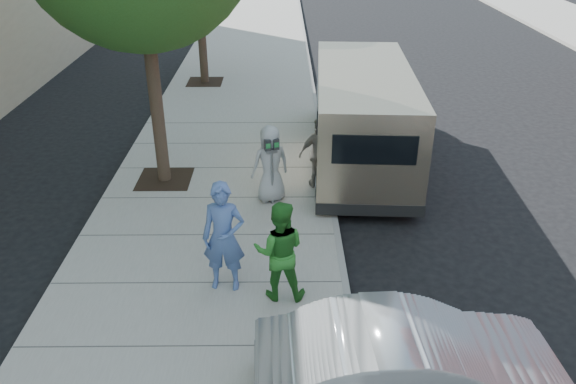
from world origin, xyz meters
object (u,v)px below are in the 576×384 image
object	(u,v)px
person_green_shirt	(280,251)
person_gray_shirt	(270,164)
parking_meter	(272,158)
sedan	(411,366)
person_officer	(224,237)
van	(362,115)
person_striped_polo	(320,153)

from	to	relation	value
person_green_shirt	person_gray_shirt	xyz separation A→B (m)	(-0.20, 3.25, -0.02)
person_gray_shirt	person_green_shirt	bearing A→B (deg)	71.79
parking_meter	sedan	xyz separation A→B (m)	(1.82, -5.16, -0.55)
person_officer	person_green_shirt	bearing A→B (deg)	-10.82
person_officer	parking_meter	bearing A→B (deg)	80.59
van	person_gray_shirt	xyz separation A→B (m)	(-2.16, -2.14, -0.27)
parking_meter	sedan	size ratio (longest dim) A/B	0.37
person_striped_polo	van	bearing A→B (deg)	-139.77
van	person_striped_polo	xyz separation A→B (m)	(-1.11, -1.52, -0.30)
parking_meter	person_striped_polo	world-z (taller)	person_striped_polo
person_green_shirt	person_striped_polo	bearing A→B (deg)	-99.81
person_striped_polo	sedan	bearing A→B (deg)	83.98
person_gray_shirt	person_striped_polo	distance (m)	1.22
person_green_shirt	sedan	bearing A→B (deg)	131.17
sedan	person_striped_polo	bearing A→B (deg)	4.94
parking_meter	van	xyz separation A→B (m)	(2.13, 2.31, 0.05)
sedan	person_green_shirt	bearing A→B (deg)	35.81
person_officer	person_striped_polo	xyz separation A→B (m)	(1.74, 3.62, -0.15)
sedan	van	bearing A→B (deg)	-5.07
parking_meter	person_green_shirt	distance (m)	3.09
van	person_gray_shirt	bearing A→B (deg)	-131.99
van	parking_meter	bearing A→B (deg)	-129.23
sedan	person_officer	distance (m)	3.47
van	person_striped_polo	distance (m)	1.90
person_officer	person_striped_polo	distance (m)	4.02
parking_meter	person_gray_shirt	size ratio (longest dim) A/B	0.88
person_officer	van	bearing A→B (deg)	65.90
person_green_shirt	parking_meter	bearing A→B (deg)	-84.29
sedan	person_striped_polo	world-z (taller)	person_striped_polo
parking_meter	person_officer	size ratio (longest dim) A/B	0.77
parking_meter	person_officer	bearing A→B (deg)	-122.20
person_green_shirt	person_gray_shirt	bearing A→B (deg)	-83.83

